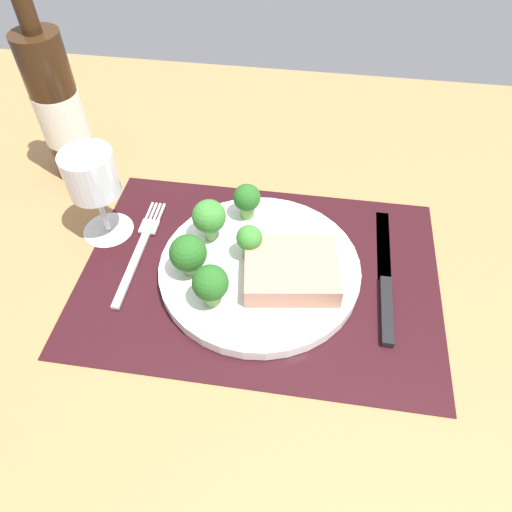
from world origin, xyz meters
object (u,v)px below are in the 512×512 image
plate (260,269)px  wine_glass (92,180)px  steak (291,270)px  knife (385,282)px  wine_bottle (59,108)px  fork (140,249)px

plate → wine_glass: bearing=168.1°
steak → knife: steak is taller
wine_bottle → fork: bearing=-46.2°
steak → fork: steak is taller
knife → steak: bearing=-170.6°
plate → wine_glass: 24.33cm
knife → wine_glass: 39.81cm
plate → wine_bottle: size_ratio=0.86×
fork → knife: 32.93cm
steak → knife: bearing=9.4°
knife → wine_bottle: 51.88cm
knife → wine_glass: (-38.62, 4.21, 8.68)cm
fork → wine_bottle: bearing=130.9°
wine_glass → fork: bearing=-30.2°
plate → wine_bottle: 37.50cm
wine_bottle → wine_glass: size_ratio=2.27×
plate → steak: 4.92cm
plate → wine_glass: size_ratio=1.96×
fork → wine_glass: 10.94cm
knife → plate: bearing=-178.1°
fork → plate: bearing=-7.7°
steak → knife: size_ratio=0.50×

